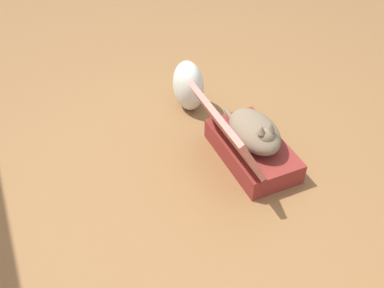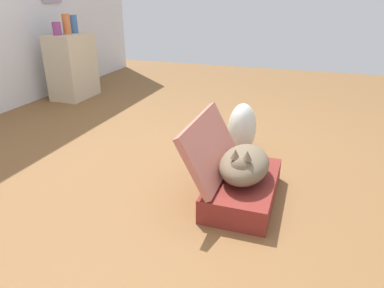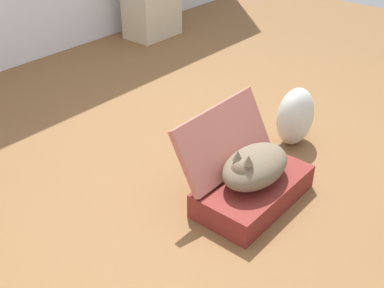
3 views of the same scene
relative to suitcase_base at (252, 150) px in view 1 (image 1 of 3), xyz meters
The scene contains 5 objects.
ground_plane 0.55m from the suitcase_base, 59.59° to the left, with size 7.68×7.68×0.00m, color brown.
suitcase_base is the anchor object (origin of this frame).
suitcase_lid 0.32m from the suitcase_base, 90.00° to the left, with size 0.66×0.37×0.04m, color #B26356.
cat 0.16m from the suitcase_base, behind, with size 0.52×0.28×0.23m.
plastic_bag_white 0.71m from the suitcase_base, 12.39° to the left, with size 0.29×0.21×0.38m, color silver.
Camera 1 is at (-2.10, 0.78, 2.04)m, focal length 42.48 mm.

